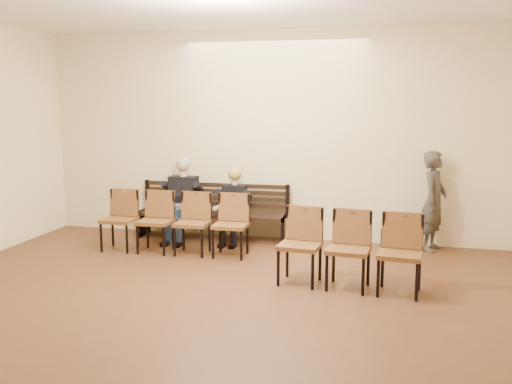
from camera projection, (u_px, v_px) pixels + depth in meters
ground at (160, 368)px, 5.03m from camera, size 10.00×10.00×0.00m
room_walls at (186, 79)px, 5.38m from camera, size 8.02×10.01×3.51m
bench at (212, 226)px, 9.69m from camera, size 2.60×0.90×0.45m
seated_man at (182, 199)px, 9.61m from camera, size 0.58×0.80×1.39m
seated_woman at (233, 210)px, 9.43m from camera, size 0.47×0.65×1.10m
laptop at (180, 208)px, 9.44m from camera, size 0.36×0.29×0.26m
water_bottle at (237, 212)px, 9.10m from camera, size 0.08×0.08×0.25m
bag at (396, 238)px, 9.10m from camera, size 0.48×0.38×0.32m
passerby at (434, 194)px, 8.86m from camera, size 0.63×0.77×1.81m
chair_row_front at (173, 223)px, 8.76m from camera, size 2.32×0.54×0.95m
chair_row_back at (348, 250)px, 7.10m from camera, size 1.82×0.73×0.98m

